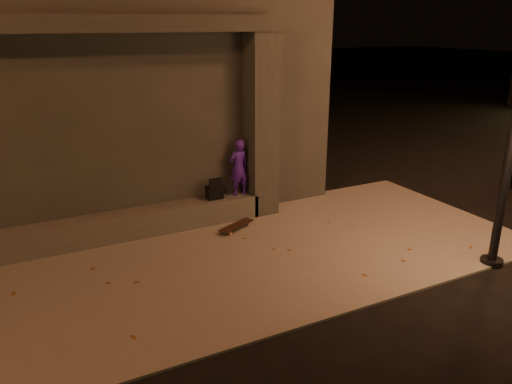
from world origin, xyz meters
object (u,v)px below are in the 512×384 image
column (261,126)px  skateboard (236,226)px  skateboarder (239,167)px  backpack (214,191)px

column → skateboard: 2.04m
column → skateboarder: bearing=180.0°
skateboarder → skateboard: size_ratio=1.35×
skateboarder → skateboard: 1.20m
skateboarder → backpack: skateboarder is taller
column → backpack: column is taller
backpack → column: bearing=-0.3°
skateboarder → skateboard: bearing=53.8°
skateboarder → column: bearing=173.6°
column → backpack: size_ratio=8.07×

